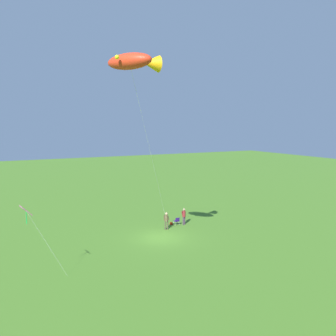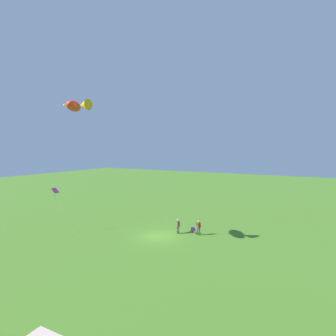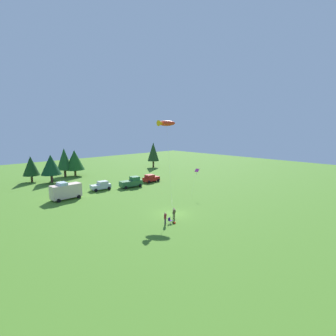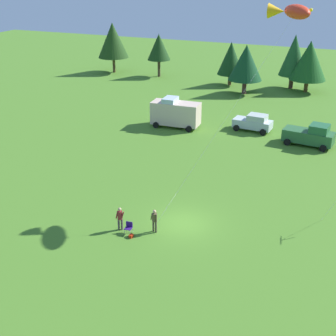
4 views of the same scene
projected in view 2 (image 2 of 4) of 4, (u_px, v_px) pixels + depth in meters
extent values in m
plane|color=#467824|center=(159.00, 236.00, 29.93)|extent=(160.00, 160.00, 0.00)
cylinder|color=#46412E|center=(177.00, 230.00, 30.89)|extent=(0.14, 0.14, 0.85)
cylinder|color=#46412E|center=(179.00, 230.00, 30.74)|extent=(0.14, 0.14, 0.85)
cylinder|color=brown|center=(178.00, 224.00, 30.76)|extent=(0.41, 0.41, 0.62)
sphere|color=tan|center=(178.00, 220.00, 30.73)|extent=(0.24, 0.24, 0.24)
cylinder|color=brown|center=(177.00, 223.00, 30.94)|extent=(0.11, 0.11, 0.55)
cylinder|color=brown|center=(180.00, 224.00, 30.67)|extent=(0.24, 0.14, 0.56)
cube|color=navy|center=(193.00, 230.00, 30.82)|extent=(0.52, 0.52, 0.04)
cube|color=navy|center=(193.00, 229.00, 30.60)|extent=(0.48, 0.08, 0.40)
cylinder|color=#A5A8AD|center=(192.00, 231.00, 31.11)|extent=(0.03, 0.03, 0.42)
cylinder|color=#A5A8AD|center=(196.00, 232.00, 30.94)|extent=(0.03, 0.03, 0.42)
cylinder|color=#A5A8AD|center=(191.00, 232.00, 30.73)|extent=(0.03, 0.03, 0.42)
cylinder|color=#A5A8AD|center=(195.00, 233.00, 30.56)|extent=(0.03, 0.03, 0.42)
cylinder|color=#483748|center=(198.00, 232.00, 30.24)|extent=(0.14, 0.14, 0.85)
cylinder|color=#483748|center=(199.00, 232.00, 30.21)|extent=(0.14, 0.14, 0.85)
cylinder|color=maroon|center=(199.00, 225.00, 30.17)|extent=(0.43, 0.43, 0.62)
sphere|color=tan|center=(199.00, 221.00, 30.14)|extent=(0.24, 0.24, 0.24)
cylinder|color=maroon|center=(197.00, 225.00, 30.26)|extent=(0.25, 0.16, 0.55)
cylinder|color=maroon|center=(200.00, 225.00, 30.20)|extent=(0.22, 0.15, 0.56)
cube|color=#B0240C|center=(192.00, 231.00, 31.36)|extent=(0.26, 0.34, 0.22)
ellipsoid|color=red|center=(74.00, 106.00, 25.41)|extent=(2.75, 3.25, 0.98)
cone|color=#F6AC10|center=(84.00, 105.00, 24.73)|extent=(1.10, 1.04, 1.04)
sphere|color=yellow|center=(65.00, 105.00, 25.55)|extent=(0.25, 0.25, 0.25)
cylinder|color=silver|center=(132.00, 176.00, 28.11)|extent=(7.19, 8.98, 14.12)
cylinder|color=#4C3823|center=(180.00, 234.00, 30.81)|extent=(0.04, 0.04, 0.01)
cube|color=#DB3EA2|center=(55.00, 191.00, 31.01)|extent=(0.71, 0.87, 0.58)
cylinder|color=green|center=(55.00, 194.00, 31.04)|extent=(0.04, 0.04, 0.78)
cylinder|color=silver|center=(64.00, 212.00, 30.84)|extent=(2.42, 0.54, 5.04)
cylinder|color=#4C3823|center=(74.00, 234.00, 30.67)|extent=(0.04, 0.04, 0.01)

